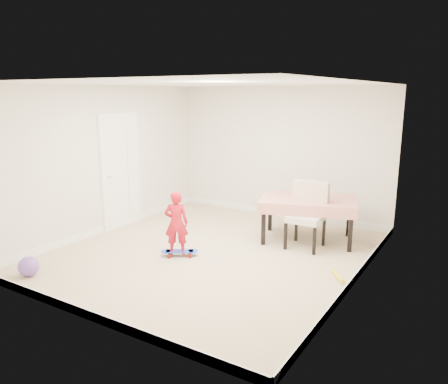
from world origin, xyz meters
The scene contains 17 objects.
ground centered at (0.00, 0.00, 0.00)m, with size 5.00×5.00×0.00m, color tan.
ceiling centered at (0.00, 0.00, 2.58)m, with size 4.50×5.00×0.04m, color white.
wall_back centered at (0.00, 2.48, 1.30)m, with size 4.50×0.04×2.60m, color beige.
wall_front centered at (0.00, -2.48, 1.30)m, with size 4.50×0.04×2.60m, color beige.
wall_left centered at (-2.23, 0.00, 1.30)m, with size 0.04×5.00×2.60m, color beige.
wall_right centered at (2.23, 0.00, 1.30)m, with size 0.04×5.00×2.60m, color beige.
door centered at (-2.22, 0.30, 1.02)m, with size 0.10×0.94×2.11m, color white.
baseboard_back centered at (0.00, 2.49, 0.06)m, with size 4.50×0.02×0.12m, color white.
baseboard_front centered at (0.00, -2.49, 0.06)m, with size 4.50×0.02×0.12m, color white.
baseboard_left centered at (-2.24, 0.00, 0.06)m, with size 0.02×5.00×0.12m, color white.
baseboard_right centered at (2.24, 0.00, 0.06)m, with size 0.02×5.00×0.12m, color white.
dining_table centered at (1.06, 1.34, 0.37)m, with size 1.57×0.99×0.73m, color red, non-canonical shape.
dining_chair centered at (1.17, 0.97, 0.53)m, with size 0.58×0.66×1.07m, color beige, non-canonical shape.
skateboard centered at (-0.33, -0.41, 0.04)m, with size 0.57×0.21×0.09m, color blue, non-canonical shape.
child centered at (-0.37, -0.43, 0.50)m, with size 0.36×0.24×0.99m, color red.
balloon centered at (-1.63, -2.10, 0.14)m, with size 0.28×0.28×0.28m, color #7048AD.
foam_toy centered at (2.01, 0.06, 0.03)m, with size 0.06×0.06×0.40m, color yellow.
Camera 1 is at (3.59, -5.46, 2.46)m, focal length 35.00 mm.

